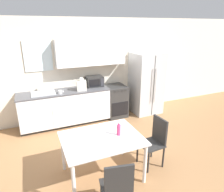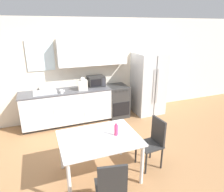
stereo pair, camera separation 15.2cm
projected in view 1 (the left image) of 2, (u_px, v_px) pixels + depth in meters
The scene contains 13 objects.
ground_plane at pixel (105, 154), 4.11m from camera, with size 12.00×12.00×0.00m, color #9E7047.
wall_back at pixel (80, 67), 5.35m from camera, with size 12.00×0.38×2.70m.
kitchen_counter at pixel (66, 108), 5.21m from camera, with size 2.29×0.65×0.92m.
oven_range at pixel (115, 101), 5.74m from camera, with size 0.56×0.65×0.89m.
refrigerator at pixel (146, 83), 5.89m from camera, with size 0.82×0.82×1.77m.
kitchen_sink at pixel (43, 93), 4.88m from camera, with size 0.57×0.44×0.21m.
microwave at pixel (95, 81), 5.43m from camera, with size 0.45×0.34×0.27m.
coffee_mug at pixel (60, 92), 4.86m from camera, with size 0.13×0.09×0.08m.
grocery_bag_0 at pixel (81, 85), 5.08m from camera, with size 0.27×0.24×0.34m.
dining_table at pixel (102, 142), 3.29m from camera, with size 1.29×0.97×0.76m.
dining_chair_near at pixel (117, 187), 2.55m from camera, with size 0.47×0.47×0.93m.
dining_chair_side at pixel (155, 138), 3.66m from camera, with size 0.43×0.43×0.93m.
drink_bottle at pixel (119, 130), 3.31m from camera, with size 0.07×0.07×0.24m.
Camera 1 is at (-1.23, -3.25, 2.49)m, focal length 32.00 mm.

